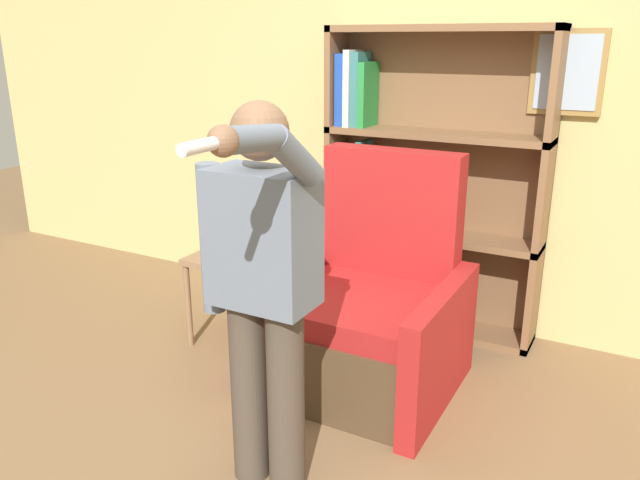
{
  "coord_description": "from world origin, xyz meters",
  "views": [
    {
      "loc": [
        1.26,
        -1.75,
        1.78
      ],
      "look_at": [
        0.02,
        0.53,
        0.95
      ],
      "focal_mm": 35.0,
      "sensor_mm": 36.0,
      "label": 1
    }
  ],
  "objects_px": {
    "person_standing": "(262,284)",
    "table_lamp": "(231,192)",
    "armchair": "(367,317)",
    "bookcase": "(412,183)",
    "side_table": "(234,269)"
  },
  "relations": [
    {
      "from": "person_standing",
      "to": "side_table",
      "type": "xyz_separation_m",
      "value": [
        -0.89,
        1.02,
        -0.43
      ]
    },
    {
      "from": "person_standing",
      "to": "table_lamp",
      "type": "bearing_deg",
      "value": 131.17
    },
    {
      "from": "person_standing",
      "to": "side_table",
      "type": "distance_m",
      "value": 1.42
    },
    {
      "from": "side_table",
      "to": "table_lamp",
      "type": "relative_size",
      "value": 1.03
    },
    {
      "from": "side_table",
      "to": "table_lamp",
      "type": "distance_m",
      "value": 0.48
    },
    {
      "from": "bookcase",
      "to": "person_standing",
      "type": "bearing_deg",
      "value": -87.79
    },
    {
      "from": "armchair",
      "to": "person_standing",
      "type": "bearing_deg",
      "value": -90.72
    },
    {
      "from": "bookcase",
      "to": "armchair",
      "type": "xyz_separation_m",
      "value": [
        0.08,
        -0.83,
        -0.56
      ]
    },
    {
      "from": "person_standing",
      "to": "table_lamp",
      "type": "xyz_separation_m",
      "value": [
        -0.89,
        1.02,
        0.05
      ]
    },
    {
      "from": "bookcase",
      "to": "table_lamp",
      "type": "distance_m",
      "value": 1.13
    },
    {
      "from": "armchair",
      "to": "table_lamp",
      "type": "height_order",
      "value": "armchair"
    },
    {
      "from": "bookcase",
      "to": "side_table",
      "type": "xyz_separation_m",
      "value": [
        -0.82,
        -0.78,
        -0.46
      ]
    },
    {
      "from": "person_standing",
      "to": "table_lamp",
      "type": "height_order",
      "value": "person_standing"
    },
    {
      "from": "armchair",
      "to": "side_table",
      "type": "bearing_deg",
      "value": 177.04
    },
    {
      "from": "armchair",
      "to": "table_lamp",
      "type": "bearing_deg",
      "value": 177.04
    }
  ]
}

